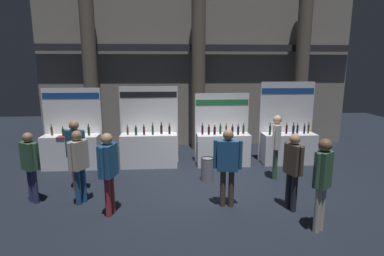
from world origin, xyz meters
name	(u,v)px	position (x,y,z in m)	size (l,w,h in m)	color
ground_plane	(211,187)	(0.00, 0.00, 0.00)	(24.00, 24.00, 0.00)	black
hall_colonnade	(197,59)	(0.00, 4.37, 3.34)	(11.79, 1.11, 6.76)	gray
exhibitor_booth_0	(72,148)	(-4.03, 1.86, 0.61)	(1.74, 0.69, 2.41)	white
exhibitor_booth_1	(149,146)	(-1.69, 1.86, 0.62)	(1.80, 0.66, 2.45)	white
exhibitor_booth_2	(223,146)	(0.60, 1.82, 0.59)	(1.71, 0.66, 2.23)	white
exhibitor_booth_3	(288,144)	(2.71, 1.85, 0.62)	(1.75, 0.66, 2.57)	white
trash_bin	(207,169)	(-0.05, 0.47, 0.32)	(0.35, 0.35, 0.64)	slate
visitor_0	(76,149)	(-3.36, 0.06, 1.07)	(0.54, 0.37, 1.77)	maroon
visitor_1	(30,162)	(-4.15, -0.61, 0.97)	(0.45, 0.41, 1.63)	navy
visitor_3	(322,178)	(1.73, -2.25, 1.05)	(0.40, 0.35, 1.79)	#ADA393
visitor_4	(79,160)	(-3.06, -0.73, 1.01)	(0.40, 0.48, 1.69)	navy
visitor_5	(293,166)	(1.54, -1.37, 1.00)	(0.32, 0.53, 1.69)	#23232D
visitor_6	(108,166)	(-2.30, -1.32, 1.06)	(0.36, 0.57, 1.75)	maroon
visitor_7	(228,161)	(0.20, -1.11, 1.06)	(0.61, 0.33, 1.74)	#47382D
visitor_8	(276,141)	(1.84, 0.51, 1.06)	(0.32, 0.53, 1.77)	#33563D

